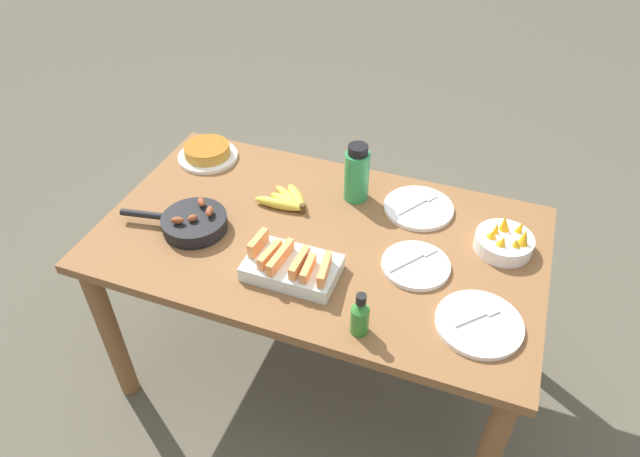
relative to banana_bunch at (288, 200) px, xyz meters
name	(u,v)px	position (x,y,z in m)	size (l,w,h in m)	color
ground_plane	(320,365)	(0.16, -0.12, -0.75)	(14.00, 14.00, 0.00)	#565142
dining_table	(320,257)	(0.16, -0.12, -0.12)	(1.48, 0.86, 0.73)	brown
banana_bunch	(288,200)	(0.00, 0.00, 0.00)	(0.20, 0.15, 0.04)	gold
melon_tray	(292,266)	(0.15, -0.32, 0.02)	(0.29, 0.18, 0.10)	silver
skillet	(193,222)	(-0.25, -0.23, 0.01)	(0.37, 0.22, 0.08)	black
frittata_plate_center	(207,153)	(-0.42, 0.16, 0.01)	(0.23, 0.23, 0.06)	white
empty_plate_near_front	(419,208)	(0.44, 0.13, -0.01)	(0.25, 0.25, 0.02)	white
empty_plate_far_left	(479,324)	(0.72, -0.32, -0.01)	(0.25, 0.25, 0.02)	white
empty_plate_far_right	(416,265)	(0.50, -0.15, -0.01)	(0.22, 0.22, 0.02)	white
fruit_bowl_mango	(504,241)	(0.75, 0.03, 0.01)	(0.19, 0.19, 0.11)	white
water_bottle	(357,174)	(0.21, 0.13, 0.08)	(0.09, 0.09, 0.22)	#2D9351
hot_sauce_bottle	(360,316)	(0.41, -0.46, 0.04)	(0.05, 0.05, 0.14)	#337F2D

